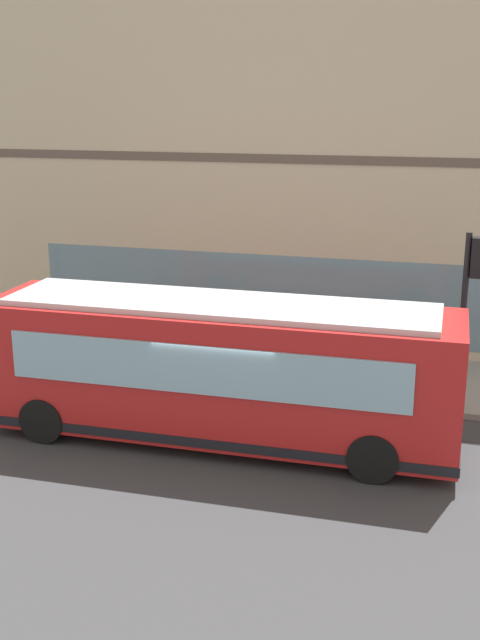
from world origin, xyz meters
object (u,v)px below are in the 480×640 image
at_px(fire_hydrant, 322,346).
at_px(pedestrian_near_hydrant, 194,333).
at_px(traffic_light_near_corner, 471,288).
at_px(newspaper_vending_box, 348,374).
at_px(pedestrian_near_building_entrance, 392,328).
at_px(city_bus_nearside, 219,371).
at_px(pedestrian_walking_along_curb, 125,317).

relative_size(fire_hydrant, pedestrian_near_hydrant, 0.46).
relative_size(traffic_light_near_corner, newspaper_vending_box, 4.58).
bearing_deg(fire_hydrant, traffic_light_near_corner, -125.46).
bearing_deg(traffic_light_near_corner, pedestrian_near_building_entrance, 32.90).
bearing_deg(city_bus_nearside, newspaper_vending_box, -36.82).
bearing_deg(fire_hydrant, city_bus_nearside, 166.60).
distance_m(city_bus_nearside, pedestrian_near_building_entrance, 6.57).
distance_m(fire_hydrant, pedestrian_near_hydrant, 3.57).
relative_size(pedestrian_near_building_entrance, newspaper_vending_box, 1.82).
distance_m(city_bus_nearside, pedestrian_walking_along_curb, 6.55).
height_order(fire_hydrant, pedestrian_near_building_entrance, pedestrian_near_building_entrance).
relative_size(city_bus_nearside, pedestrian_near_building_entrance, 6.13).
distance_m(traffic_light_near_corner, pedestrian_near_building_entrance, 3.99).
bearing_deg(fire_hydrant, pedestrian_near_building_entrance, -81.83).
bearing_deg(pedestrian_near_hydrant, pedestrian_near_building_entrance, -71.10).
relative_size(traffic_light_near_corner, pedestrian_walking_along_curb, 2.53).
xyz_separation_m(pedestrian_near_hydrant, pedestrian_walking_along_curb, (0.90, 2.40, 0.01)).
bearing_deg(newspaper_vending_box, pedestrian_walking_along_curb, 74.96).
relative_size(pedestrian_walking_along_curb, newspaper_vending_box, 1.81).
distance_m(traffic_light_near_corner, pedestrian_walking_along_curb, 9.77).
relative_size(city_bus_nearside, pedestrian_near_hydrant, 6.26).
height_order(traffic_light_near_corner, fire_hydrant, traffic_light_near_corner).
bearing_deg(newspaper_vending_box, city_bus_nearside, 143.18).
relative_size(fire_hydrant, newspaper_vending_box, 0.82).
bearing_deg(pedestrian_near_hydrant, city_bus_nearside, -154.68).
bearing_deg(pedestrian_near_building_entrance, traffic_light_near_corner, -147.10).
height_order(traffic_light_near_corner, pedestrian_near_building_entrance, traffic_light_near_corner).
relative_size(pedestrian_near_building_entrance, pedestrian_near_hydrant, 1.02).
bearing_deg(pedestrian_walking_along_curb, pedestrian_near_building_entrance, -83.63).
relative_size(pedestrian_near_building_entrance, pedestrian_walking_along_curb, 1.01).
bearing_deg(city_bus_nearside, fire_hydrant, -13.40).
distance_m(traffic_light_near_corner, pedestrian_near_hydrant, 7.32).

